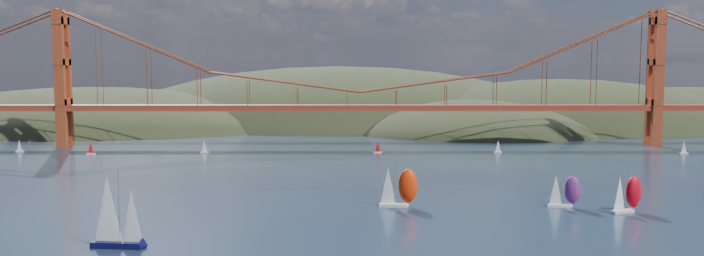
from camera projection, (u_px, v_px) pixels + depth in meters
name	position (u px, v px, depth m)	size (l,w,h in m)	color
headlands	(438.00, 146.00, 379.15)	(725.00, 225.00, 96.00)	black
bridge	(355.00, 67.00, 276.76)	(552.00, 12.00, 55.00)	maroon
sloop_navy	(115.00, 212.00, 128.30)	(10.09, 6.07, 15.28)	black
racer_0	(398.00, 187.00, 163.76)	(9.22, 3.85, 10.52)	silver
racer_1	(626.00, 193.00, 157.85)	(8.45, 5.89, 9.47)	silver
racer_rwb	(564.00, 190.00, 163.50)	(7.59, 3.21, 8.64)	silver
distant_boat_1	(19.00, 146.00, 261.17)	(3.00, 2.00, 4.70)	silver
distant_boat_2	(91.00, 148.00, 254.14)	(3.00, 2.00, 4.70)	silver
distant_boat_3	(204.00, 147.00, 258.61)	(3.00, 2.00, 4.70)	silver
distant_boat_4	(684.00, 147.00, 255.98)	(3.00, 2.00, 4.70)	silver
distant_boat_8	(498.00, 147.00, 258.71)	(3.00, 2.00, 4.70)	silver
distant_boat_9	(378.00, 147.00, 258.18)	(3.00, 2.00, 4.70)	silver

